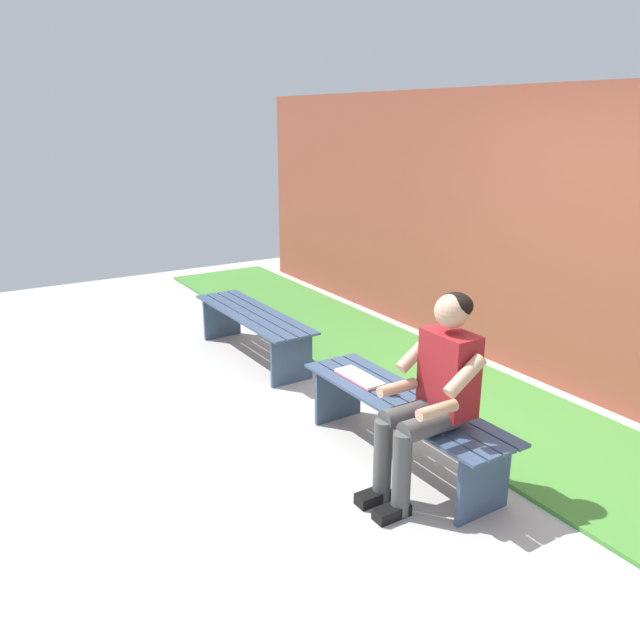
% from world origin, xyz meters
% --- Properties ---
extents(ground_plane, '(10.00, 7.00, 0.04)m').
position_xyz_m(ground_plane, '(1.12, 1.00, -0.02)').
color(ground_plane, '#B2B2AD').
extents(grass_strip, '(9.00, 1.33, 0.03)m').
position_xyz_m(grass_strip, '(1.12, -1.04, 0.01)').
color(grass_strip, '#478C38').
rests_on(grass_strip, ground).
extents(brick_wall, '(9.50, 0.24, 2.46)m').
position_xyz_m(brick_wall, '(0.50, -2.00, 1.23)').
color(brick_wall, '#9E4C38').
rests_on(brick_wall, ground).
extents(bench_near, '(1.73, 0.48, 0.45)m').
position_xyz_m(bench_near, '(0.00, -0.00, 0.35)').
color(bench_near, '#384C6B').
rests_on(bench_near, ground).
extents(bench_far, '(1.69, 0.48, 0.45)m').
position_xyz_m(bench_far, '(2.24, 0.00, 0.35)').
color(bench_far, '#384C6B').
rests_on(bench_far, ground).
extents(person_seated, '(0.50, 0.69, 1.26)m').
position_xyz_m(person_seated, '(-0.39, 0.10, 0.69)').
color(person_seated, maroon).
rests_on(person_seated, ground).
extents(apple, '(0.08, 0.08, 0.08)m').
position_xyz_m(apple, '(0.09, 0.03, 0.49)').
color(apple, '#72B738').
rests_on(apple, bench_near).
extents(book_open, '(0.42, 0.17, 0.02)m').
position_xyz_m(book_open, '(0.41, 0.05, 0.46)').
color(book_open, white).
rests_on(book_open, bench_near).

